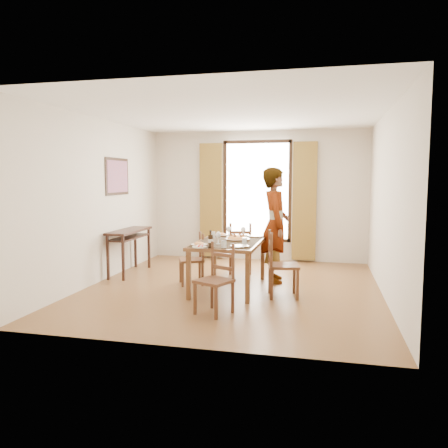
% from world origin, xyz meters
% --- Properties ---
extents(ground, '(5.00, 5.00, 0.00)m').
position_xyz_m(ground, '(0.00, 0.00, 0.00)').
color(ground, brown).
rests_on(ground, ground).
extents(room_shell, '(4.60, 5.10, 2.74)m').
position_xyz_m(room_shell, '(-0.00, 0.13, 1.54)').
color(room_shell, beige).
rests_on(room_shell, ground).
extents(console_table, '(0.38, 1.20, 0.80)m').
position_xyz_m(console_table, '(-2.03, 0.60, 0.68)').
color(console_table, black).
rests_on(console_table, ground).
extents(dining_table, '(0.97, 1.60, 0.76)m').
position_xyz_m(dining_table, '(-0.05, -0.06, 0.69)').
color(dining_table, brown).
rests_on(dining_table, ground).
extents(chair_west, '(0.49, 0.49, 0.84)m').
position_xyz_m(chair_west, '(-0.68, 0.10, 0.39)').
color(chair_west, '#552B1C').
rests_on(chair_west, ground).
extents(chair_north, '(0.48, 0.48, 0.93)m').
position_xyz_m(chair_north, '(-0.09, 1.10, 0.43)').
color(chair_north, '#552B1C').
rests_on(chair_north, ground).
extents(chair_south, '(0.52, 0.52, 0.89)m').
position_xyz_m(chair_south, '(0.05, -1.32, 0.42)').
color(chair_south, '#552B1C').
rests_on(chair_south, ground).
extents(chair_east, '(0.50, 0.50, 0.96)m').
position_xyz_m(chair_east, '(0.79, -0.35, 0.45)').
color(chair_east, '#552B1C').
rests_on(chair_east, ground).
extents(man, '(0.85, 0.70, 1.89)m').
position_xyz_m(man, '(0.59, 0.60, 0.95)').
color(man, gray).
rests_on(man, ground).
extents(plate_sw, '(0.27, 0.27, 0.05)m').
position_xyz_m(plate_sw, '(-0.36, -0.63, 0.78)').
color(plate_sw, silver).
rests_on(plate_sw, dining_table).
extents(plate_se, '(0.27, 0.27, 0.05)m').
position_xyz_m(plate_se, '(0.23, -0.62, 0.78)').
color(plate_se, silver).
rests_on(plate_se, dining_table).
extents(plate_nw, '(0.27, 0.27, 0.05)m').
position_xyz_m(plate_nw, '(-0.30, 0.48, 0.78)').
color(plate_nw, silver).
rests_on(plate_nw, dining_table).
extents(plate_ne, '(0.27, 0.27, 0.05)m').
position_xyz_m(plate_ne, '(0.27, 0.49, 0.78)').
color(plate_ne, silver).
rests_on(plate_ne, dining_table).
extents(pasta_platter, '(0.40, 0.40, 0.10)m').
position_xyz_m(pasta_platter, '(0.06, 0.04, 0.81)').
color(pasta_platter, '#B65917').
rests_on(pasta_platter, dining_table).
extents(caprese_plate, '(0.20, 0.20, 0.04)m').
position_xyz_m(caprese_plate, '(-0.31, -0.80, 0.78)').
color(caprese_plate, silver).
rests_on(caprese_plate, dining_table).
extents(wine_glass_a, '(0.08, 0.08, 0.18)m').
position_xyz_m(wine_glass_a, '(-0.13, -0.42, 0.85)').
color(wine_glass_a, white).
rests_on(wine_glass_a, dining_table).
extents(wine_glass_b, '(0.08, 0.08, 0.18)m').
position_xyz_m(wine_glass_b, '(0.11, 0.29, 0.85)').
color(wine_glass_b, white).
rests_on(wine_glass_b, dining_table).
extents(wine_glass_c, '(0.08, 0.08, 0.18)m').
position_xyz_m(wine_glass_c, '(-0.14, 0.34, 0.85)').
color(wine_glass_c, white).
rests_on(wine_glass_c, dining_table).
extents(tumbler_a, '(0.07, 0.07, 0.10)m').
position_xyz_m(tumbler_a, '(0.26, -0.39, 0.81)').
color(tumbler_a, silver).
rests_on(tumbler_a, dining_table).
extents(tumbler_b, '(0.07, 0.07, 0.10)m').
position_xyz_m(tumbler_b, '(-0.37, 0.22, 0.81)').
color(tumbler_b, silver).
rests_on(tumbler_b, dining_table).
extents(tumbler_c, '(0.07, 0.07, 0.10)m').
position_xyz_m(tumbler_c, '(0.03, -0.75, 0.81)').
color(tumbler_c, silver).
rests_on(tumbler_c, dining_table).
extents(wine_bottle, '(0.07, 0.07, 0.25)m').
position_xyz_m(wine_bottle, '(-0.15, -0.80, 0.88)').
color(wine_bottle, black).
rests_on(wine_bottle, dining_table).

